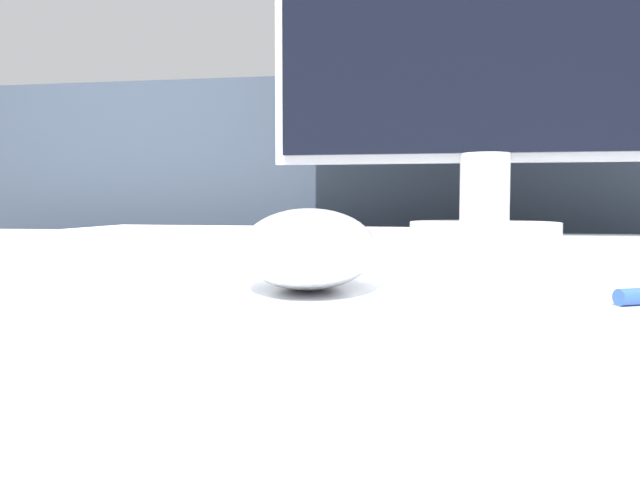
# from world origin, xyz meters

# --- Properties ---
(partition_panel) EXTENTS (5.00, 0.03, 1.00)m
(partition_panel) POSITION_xyz_m (0.00, 0.55, 0.50)
(partition_panel) COLOR #333D4C
(partition_panel) RESTS_ON ground_plane
(computer_mouse_near) EXTENTS (0.09, 0.13, 0.04)m
(computer_mouse_near) POSITION_xyz_m (0.02, -0.20, 0.76)
(computer_mouse_near) COLOR white
(computer_mouse_near) RESTS_ON desk
(keyboard) EXTENTS (0.38, 0.13, 0.02)m
(keyboard) POSITION_xyz_m (-0.05, -0.01, 0.75)
(keyboard) COLOR silver
(keyboard) RESTS_ON desk
(monitor) EXTENTS (0.56, 0.19, 0.49)m
(monitor) POSITION_xyz_m (0.16, 0.31, 0.99)
(monitor) COLOR white
(monitor) RESTS_ON desk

